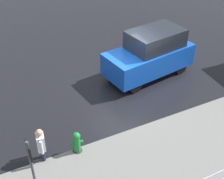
# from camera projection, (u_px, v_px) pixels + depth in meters

# --- Properties ---
(ground_plane) EXTENTS (60.00, 60.00, 0.00)m
(ground_plane) POSITION_uv_depth(u_px,v_px,m) (124.00, 85.00, 13.30)
(ground_plane) COLOR black
(kerb_strip) EXTENTS (24.00, 3.20, 0.04)m
(kerb_strip) POSITION_uv_depth(u_px,v_px,m) (186.00, 148.00, 10.20)
(kerb_strip) COLOR slate
(kerb_strip) RESTS_ON ground
(moving_hatchback) EXTENTS (4.10, 2.24, 2.06)m
(moving_hatchback) POSITION_uv_depth(u_px,v_px,m) (150.00, 54.00, 13.44)
(moving_hatchback) COLOR blue
(moving_hatchback) RESTS_ON ground
(fire_hydrant) EXTENTS (0.42, 0.31, 0.80)m
(fire_hydrant) POSITION_uv_depth(u_px,v_px,m) (77.00, 143.00, 9.89)
(fire_hydrant) COLOR #197A2D
(fire_hydrant) RESTS_ON ground
(pedestrian) EXTENTS (0.30, 0.56, 1.22)m
(pedestrian) POSITION_uv_depth(u_px,v_px,m) (41.00, 143.00, 9.47)
(pedestrian) COLOR silver
(pedestrian) RESTS_ON ground
(sign_post) EXTENTS (0.07, 0.44, 2.40)m
(sign_post) POSITION_uv_depth(u_px,v_px,m) (32.00, 166.00, 7.56)
(sign_post) COLOR #4C4C51
(sign_post) RESTS_ON ground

